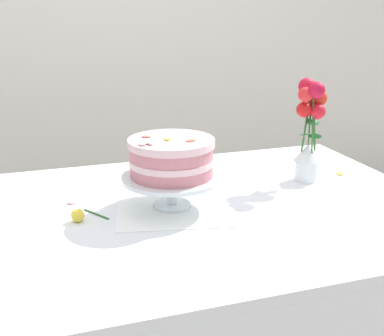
{
  "coord_description": "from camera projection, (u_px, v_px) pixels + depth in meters",
  "views": [
    {
      "loc": [
        -0.46,
        -1.29,
        1.3
      ],
      "look_at": [
        -0.04,
        0.01,
        0.86
      ],
      "focal_mm": 46.51,
      "sensor_mm": 36.0,
      "label": 1
    }
  ],
  "objects": [
    {
      "name": "loose_petal_1",
      "position": [
        340.0,
        174.0,
        1.75
      ],
      "size": [
        0.04,
        0.04,
        0.01
      ],
      "primitive_type": "ellipsoid",
      "rotation": [
        0.0,
        0.0,
        4.19
      ],
      "color": "yellow",
      "rests_on": "dining_table"
    },
    {
      "name": "layer_cake",
      "position": [
        171.0,
        157.0,
        1.41
      ],
      "size": [
        0.25,
        0.25,
        0.11
      ],
      "color": "#CC7A84",
      "rests_on": "cake_stand"
    },
    {
      "name": "cake_stand",
      "position": [
        172.0,
        181.0,
        1.44
      ],
      "size": [
        0.29,
        0.29,
        0.1
      ],
      "color": "silver",
      "rests_on": "linen_napkin"
    },
    {
      "name": "loose_petal_0",
      "position": [
        72.0,
        202.0,
        1.49
      ],
      "size": [
        0.04,
        0.04,
        0.01
      ],
      "primitive_type": "ellipsoid",
      "rotation": [
        0.0,
        0.0,
        3.65
      ],
      "color": "pink",
      "rests_on": "dining_table"
    },
    {
      "name": "fallen_rose",
      "position": [
        79.0,
        216.0,
        1.36
      ],
      "size": [
        0.1,
        0.1,
        0.04
      ],
      "color": "#2D6028",
      "rests_on": "dining_table"
    },
    {
      "name": "flower_vase",
      "position": [
        309.0,
        129.0,
        1.64
      ],
      "size": [
        0.11,
        0.12,
        0.34
      ],
      "color": "silver",
      "rests_on": "dining_table"
    },
    {
      "name": "dining_table",
      "position": [
        208.0,
        238.0,
        1.48
      ],
      "size": [
        1.4,
        1.0,
        0.74
      ],
      "color": "white",
      "rests_on": "ground"
    },
    {
      "name": "linen_napkin",
      "position": [
        172.0,
        207.0,
        1.46
      ],
      "size": [
        0.38,
        0.38,
        0.0
      ],
      "primitive_type": "cube",
      "rotation": [
        0.0,
        0.0,
        -0.2
      ],
      "color": "white",
      "rests_on": "dining_table"
    }
  ]
}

